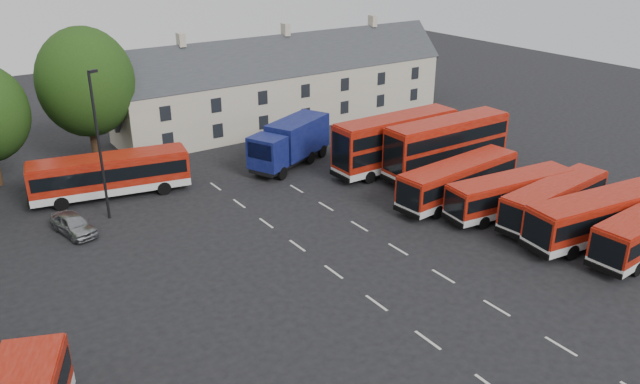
{
  "coord_description": "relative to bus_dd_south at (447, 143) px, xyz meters",
  "views": [
    {
      "loc": [
        -18.69,
        -23.98,
        18.69
      ],
      "look_at": [
        3.23,
        8.17,
        2.2
      ],
      "focal_mm": 35.0,
      "sensor_mm": 36.0,
      "label": 1
    }
  ],
  "objects": [
    {
      "name": "lamppost",
      "position": [
        -25.43,
        7.09,
        2.88
      ],
      "size": [
        0.71,
        0.46,
        10.35
      ],
      "rotation": [
        0.0,
        0.0,
        0.36
      ],
      "color": "black",
      "rests_on": "ground"
    },
    {
      "name": "bus_dd_south",
      "position": [
        0.0,
        0.0,
        0.0
      ],
      "size": [
        11.37,
        2.73,
        4.65
      ],
      "rotation": [
        0.0,
        0.0,
        -0.01
      ],
      "color": "silver",
      "rests_on": "ground"
    },
    {
      "name": "silver_car",
      "position": [
        -28.11,
        5.92,
        -1.95
      ],
      "size": [
        2.51,
        4.36,
        1.4
      ],
      "primitive_type": "imported",
      "rotation": [
        0.0,
        0.0,
        0.22
      ],
      "color": "#999BA0",
      "rests_on": "ground"
    },
    {
      "name": "bus_row_c",
      "position": [
        -0.29,
        -10.62,
        -0.96
      ],
      "size": [
        10.11,
        3.26,
        2.81
      ],
      "rotation": [
        0.0,
        0.0,
        0.1
      ],
      "color": "silver",
      "rests_on": "ground"
    },
    {
      "name": "box_truck",
      "position": [
        -9.37,
        8.9,
        -0.53
      ],
      "size": [
        8.97,
        6.08,
        3.78
      ],
      "rotation": [
        0.0,
        0.0,
        0.43
      ],
      "color": "black",
      "rests_on": "ground"
    },
    {
      "name": "bus_north",
      "position": [
        -24.06,
        10.73,
        -0.71
      ],
      "size": [
        11.67,
        4.74,
        3.22
      ],
      "rotation": [
        0.0,
        0.0,
        -0.19
      ],
      "color": "silver",
      "rests_on": "ground"
    },
    {
      "name": "ground",
      "position": [
        -16.81,
        -9.84,
        -2.65
      ],
      "size": [
        140.0,
        140.0,
        0.0
      ],
      "primitive_type": "plane",
      "color": "black",
      "rests_on": "ground"
    },
    {
      "name": "bus_row_d",
      "position": [
        -1.84,
        -8.15,
        -0.95
      ],
      "size": [
        10.19,
        3.39,
        2.83
      ],
      "rotation": [
        0.0,
        0.0,
        -0.11
      ],
      "color": "silver",
      "rests_on": "ground"
    },
    {
      "name": "bus_row_b",
      "position": [
        -0.3,
        -14.11,
        -0.77
      ],
      "size": [
        11.28,
        3.9,
        3.12
      ],
      "rotation": [
        0.0,
        0.0,
        -0.13
      ],
      "color": "silver",
      "rests_on": "ground"
    },
    {
      "name": "lane_markings",
      "position": [
        -14.31,
        -7.84,
        -2.64
      ],
      "size": [
        5.15,
        33.8,
        0.01
      ],
      "color": "beige",
      "rests_on": "ground"
    },
    {
      "name": "terrace_houses",
      "position": [
        -2.81,
        20.16,
        1.21
      ],
      "size": [
        35.7,
        7.13,
        10.06
      ],
      "color": "beige",
      "rests_on": "ground"
    },
    {
      "name": "bus_dd_north",
      "position": [
        -2.77,
        3.08,
        -0.01
      ],
      "size": [
        11.3,
        2.66,
        4.63
      ],
      "rotation": [
        0.0,
        0.0,
        0.0
      ],
      "color": "silver",
      "rests_on": "ground"
    },
    {
      "name": "bus_row_e",
      "position": [
        -3.22,
        -4.5,
        -0.82
      ],
      "size": [
        10.91,
        3.36,
        3.04
      ],
      "rotation": [
        0.0,
        0.0,
        0.08
      ],
      "color": "silver",
      "rests_on": "ground"
    }
  ]
}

